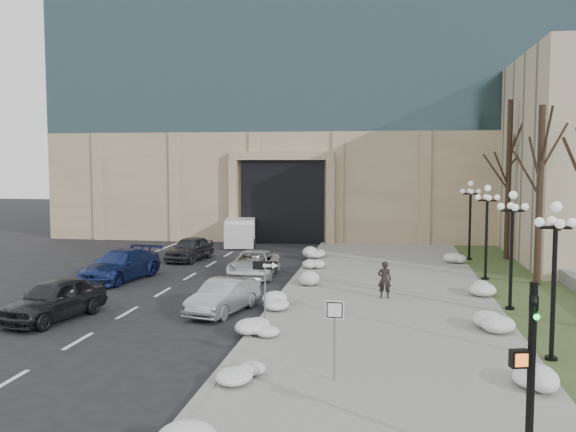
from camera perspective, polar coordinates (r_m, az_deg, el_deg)
name	(u,v)px	position (r m, az deg, el deg)	size (l,w,h in m)	color
ground	(224,429)	(15.00, -5.70, -18.32)	(160.00, 160.00, 0.00)	black
sidewalk	(386,298)	(27.95, 8.75, -7.24)	(9.00, 40.00, 0.12)	gray
curb	(283,295)	(28.31, -0.47, -7.01)	(0.30, 40.00, 0.14)	gray
grass_strip	(546,304)	(28.69, 21.95, -7.24)	(4.00, 40.00, 0.10)	#364924
office_tower	(327,16)	(58.55, 3.45, 17.29)	(40.00, 24.70, 36.00)	tan
car_a	(54,299)	(25.61, -20.09, -6.99)	(1.81, 4.50, 1.53)	black
car_b	(223,297)	(25.25, -5.77, -7.14)	(1.38, 3.96, 1.31)	#95969C
car_c	(120,265)	(32.96, -14.69, -4.26)	(2.11, 5.20, 1.51)	navy
car_d	(254,264)	(32.95, -3.05, -4.27)	(2.20, 4.76, 1.32)	white
car_e	(190,249)	(38.71, -8.71, -2.88)	(1.68, 4.18, 1.42)	#323237
pedestrian	(384,280)	(27.55, 8.57, -5.61)	(0.58, 0.38, 1.58)	black
box_truck	(240,232)	(45.62, -4.25, -1.42)	(3.08, 6.16, 1.87)	beige
one_way_sign	(269,273)	(22.48, -1.68, -5.12)	(0.91, 0.26, 2.42)	slate
keep_sign	(335,323)	(17.11, 4.17, -9.48)	(0.49, 0.08, 2.26)	slate
traffic_signal	(529,384)	(12.82, 20.63, -13.81)	(0.64, 0.85, 3.74)	black
snow_clump_b	(236,372)	(17.65, -4.69, -13.63)	(1.10, 1.60, 0.36)	white
snow_clump_c	(259,330)	(21.71, -2.63, -10.07)	(1.10, 1.60, 0.36)	white
snow_clump_d	(277,304)	(25.54, -0.98, -7.79)	(1.10, 1.60, 0.36)	white
snow_clump_e	(305,280)	(30.58, 1.49, -5.67)	(1.10, 1.60, 0.36)	white
snow_clump_f	(315,265)	(34.94, 2.41, -4.35)	(1.10, 1.60, 0.36)	white
snow_clump_g	(314,255)	(38.59, 2.29, -3.47)	(1.10, 1.60, 0.36)	white
snow_clump_h	(536,380)	(18.16, 21.18, -13.42)	(1.10, 1.60, 0.36)	white
snow_clump_i	(501,325)	(23.41, 18.39, -9.22)	(1.10, 1.60, 0.36)	white
snow_clump_j	(487,292)	(29.04, 17.28, -6.46)	(1.10, 1.60, 0.36)	white
snow_clump_k	(456,259)	(38.03, 14.69, -3.75)	(1.10, 1.60, 0.36)	white
lamppost_a	(555,259)	(20.11, 22.61, -3.58)	(1.18, 1.18, 4.76)	black
lamppost_b	(512,234)	(26.42, 19.29, -1.54)	(1.18, 1.18, 4.76)	black
lamppost_c	(487,219)	(32.80, 17.26, -0.28)	(1.18, 1.18, 4.76)	black
lamppost_d	(470,209)	(39.22, 15.89, 0.56)	(1.18, 1.18, 4.76)	black
tree_mid	(540,170)	(32.10, 21.52, 3.83)	(3.20, 3.20, 8.50)	black
tree_far	(509,157)	(39.94, 19.05, 4.98)	(3.20, 3.20, 9.50)	black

